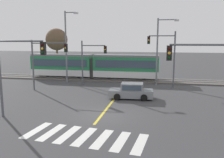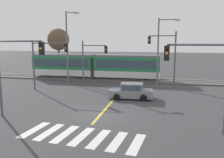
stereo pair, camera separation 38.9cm
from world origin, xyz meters
The scene contains 22 objects.
ground_plane centered at (0.00, 0.00, 0.00)m, with size 200.00×200.00×0.00m, color #3D3D3F.
track_bed centered at (0.00, 16.13, 0.09)m, with size 120.00×4.00×0.18m, color #56514C.
rail_near centered at (0.00, 15.41, 0.23)m, with size 120.00×0.08×0.10m, color #939399.
rail_far centered at (0.00, 16.85, 0.23)m, with size 120.00×0.08×0.10m, color #939399.
light_rail_tram centered at (-5.19, 16.13, 2.05)m, with size 18.50×2.64×3.43m.
crosswalk_stripe_0 centered at (-3.28, -3.76, 0.00)m, with size 0.56×2.80×0.01m, color silver.
crosswalk_stripe_1 centered at (-2.19, -3.87, 0.00)m, with size 0.56×2.80×0.01m, color silver.
crosswalk_stripe_2 centered at (-1.09, -3.98, 0.00)m, with size 0.56×2.80×0.01m, color silver.
crosswalk_stripe_3 centered at (0.00, -4.10, 0.00)m, with size 0.56×2.80×0.01m, color silver.
crosswalk_stripe_4 centered at (1.09, -4.21, 0.00)m, with size 0.56×2.80×0.01m, color silver.
crosswalk_stripe_5 centered at (2.19, -4.33, 0.00)m, with size 0.56×2.80×0.01m, color silver.
crosswalk_stripe_6 centered at (3.28, -4.44, 0.00)m, with size 0.56×2.80×0.01m, color silver.
lane_centre_line centered at (0.00, 6.02, 0.00)m, with size 0.20×16.23×0.01m, color gold.
sedan_crossing centered at (1.55, 5.67, 0.70)m, with size 4.30×2.12×1.52m.
traffic_light_far_right centered at (4.81, 11.78, 4.29)m, with size 3.25×0.38×6.64m.
traffic_light_near_left centered at (-5.88, -1.70, 3.94)m, with size 3.75×0.38×5.91m.
traffic_light_near_right centered at (6.97, -1.98, 3.85)m, with size 3.75×0.38×5.93m.
traffic_light_mid_left centered at (-8.29, 7.48, 3.82)m, with size 4.25×0.38×5.66m.
traffic_light_far_left centered at (-4.32, 11.78, 3.60)m, with size 3.25×0.38×5.57m.
street_lamp_west centered at (-7.86, 12.89, 5.22)m, with size 1.85×0.28×9.34m.
street_lamp_centre centered at (4.07, 13.48, 4.76)m, with size 2.58×0.28×8.28m.
bare_tree_far_west centered at (-13.35, 21.77, 5.74)m, with size 3.74×3.74×7.64m.
Camera 1 is at (4.21, -16.72, 5.58)m, focal length 38.00 mm.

